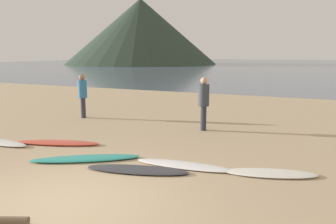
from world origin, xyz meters
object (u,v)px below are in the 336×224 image
(surfboard_5, at_px, (271,173))
(surfboard_2, at_px, (85,158))
(surfboard_1, at_px, (58,143))
(surfboard_4, at_px, (184,165))
(surfboard_3, at_px, (137,170))
(person_0, at_px, (204,99))
(person_2, at_px, (83,92))

(surfboard_5, bearing_deg, surfboard_2, 174.34)
(surfboard_1, relative_size, surfboard_5, 1.24)
(surfboard_2, relative_size, surfboard_4, 1.13)
(surfboard_3, height_order, surfboard_5, surfboard_5)
(surfboard_3, distance_m, person_0, 4.37)
(person_0, bearing_deg, person_2, 166.06)
(surfboard_3, relative_size, surfboard_5, 1.17)
(surfboard_1, height_order, surfboard_4, surfboard_1)
(surfboard_1, distance_m, surfboard_2, 1.78)
(surfboard_2, relative_size, person_2, 1.52)
(surfboard_2, bearing_deg, surfboard_1, 120.07)
(surfboard_5, bearing_deg, surfboard_4, 171.98)
(surfboard_4, distance_m, person_2, 6.84)
(surfboard_5, bearing_deg, person_2, 138.67)
(surfboard_2, bearing_deg, person_2, 96.30)
(surfboard_4, bearing_deg, surfboard_1, 171.93)
(surfboard_3, bearing_deg, person_2, 124.22)
(surfboard_3, bearing_deg, person_0, 75.31)
(surfboard_4, bearing_deg, surfboard_3, -143.85)
(surfboard_4, xyz_separation_m, surfboard_5, (1.83, 0.28, -0.00))
(person_0, bearing_deg, surfboard_5, -64.43)
(surfboard_4, relative_size, person_2, 1.35)
(surfboard_4, bearing_deg, person_0, 98.01)
(surfboard_1, bearing_deg, surfboard_5, -18.07)
(person_2, bearing_deg, surfboard_5, 162.15)
(person_0, bearing_deg, surfboard_1, -146.07)
(surfboard_3, xyz_separation_m, person_2, (-4.85, 4.40, 0.95))
(person_2, bearing_deg, surfboard_4, 153.51)
(surfboard_1, height_order, surfboard_2, surfboard_1)
(person_0, bearing_deg, surfboard_4, -90.74)
(surfboard_5, xyz_separation_m, person_2, (-7.50, 3.45, 0.95))
(surfboard_1, xyz_separation_m, surfboard_2, (1.58, -0.83, -0.00))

